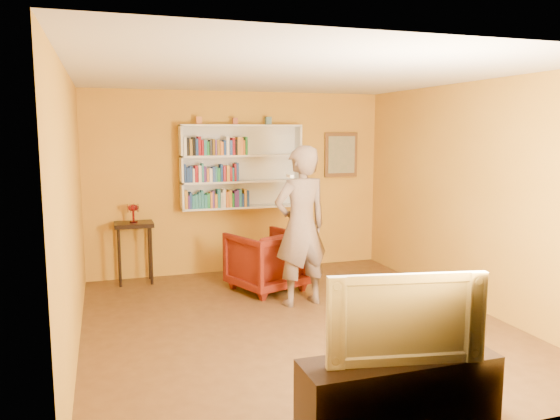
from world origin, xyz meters
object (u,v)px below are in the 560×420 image
object	(u,v)px
console_table	(134,233)
tv_cabinet	(399,392)
armchair	(267,261)
television	(401,314)
ruby_lustre	(133,209)
person	(301,226)
bookshelf	(241,167)

from	to	relation	value
console_table	tv_cabinet	xyz separation A→B (m)	(1.57, -4.50, -0.45)
armchair	television	bearing A→B (deg)	67.87
ruby_lustre	tv_cabinet	bearing A→B (deg)	-70.76
console_table	television	world-z (taller)	television
armchair	tv_cabinet	xyz separation A→B (m)	(-0.09, -3.60, -0.14)
console_table	ruby_lustre	xyz separation A→B (m)	(-0.00, 0.00, 0.33)
person	armchair	bearing A→B (deg)	-83.44
ruby_lustre	armchair	size ratio (longest dim) A/B	0.29
console_table	tv_cabinet	distance (m)	4.79
ruby_lustre	tv_cabinet	distance (m)	4.83
television	ruby_lustre	bearing A→B (deg)	119.82
person	bookshelf	bearing A→B (deg)	-90.88
console_table	person	size ratio (longest dim) A/B	0.44
bookshelf	television	size ratio (longest dim) A/B	1.61
ruby_lustre	person	world-z (taller)	person
bookshelf	armchair	world-z (taller)	bookshelf
person	television	distance (m)	2.89
bookshelf	console_table	xyz separation A→B (m)	(-1.58, -0.16, -0.88)
console_table	tv_cabinet	world-z (taller)	console_table
armchair	ruby_lustre	bearing A→B (deg)	-49.37
person	television	world-z (taller)	person
ruby_lustre	armchair	distance (m)	1.99
armchair	person	xyz separation A→B (m)	(0.22, -0.72, 0.57)
tv_cabinet	television	distance (m)	0.58
bookshelf	person	world-z (taller)	bookshelf
console_table	person	bearing A→B (deg)	-40.89
television	armchair	bearing A→B (deg)	99.22
person	ruby_lustre	bearing A→B (deg)	-51.38
ruby_lustre	armchair	bearing A→B (deg)	-28.61
bookshelf	console_table	bearing A→B (deg)	-174.22
tv_cabinet	console_table	bearing A→B (deg)	109.24
bookshelf	armchair	xyz separation A→B (m)	(0.08, -1.06, -1.19)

